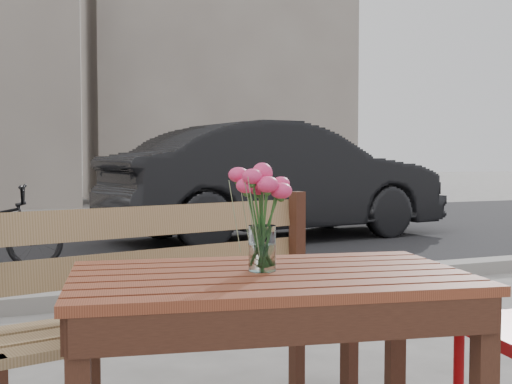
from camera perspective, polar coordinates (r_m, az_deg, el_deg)
street at (r=6.94m, az=-15.77°, el=-5.79°), size 30.00×8.12×0.12m
backdrop_buildings at (r=16.37m, az=-19.11°, el=11.72°), size 15.50×4.00×8.00m
main_table at (r=1.98m, az=1.21°, el=-10.59°), size 1.29×0.90×0.73m
main_bench at (r=2.52m, az=-7.75°, el=-8.53°), size 1.59×0.78×0.95m
main_vase at (r=1.96m, az=0.55°, el=-1.07°), size 0.18×0.18×0.33m
parked_car at (r=8.64m, az=1.90°, el=0.95°), size 4.83×2.21×1.54m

